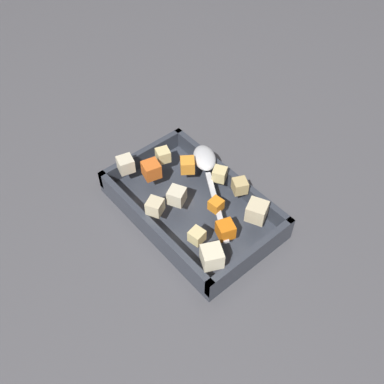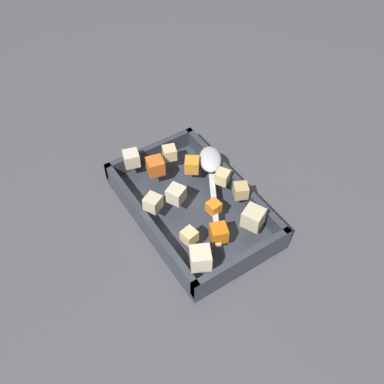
{
  "view_description": "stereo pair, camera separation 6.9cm",
  "coord_description": "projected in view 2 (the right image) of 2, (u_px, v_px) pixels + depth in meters",
  "views": [
    {
      "loc": [
        -0.42,
        0.34,
        0.68
      ],
      "look_at": [
        -0.01,
        -0.01,
        0.06
      ],
      "focal_mm": 42.23,
      "sensor_mm": 36.0,
      "label": 1
    },
    {
      "loc": [
        -0.46,
        0.28,
        0.68
      ],
      "look_at": [
        -0.01,
        -0.01,
        0.06
      ],
      "focal_mm": 42.23,
      "sensor_mm": 36.0,
      "label": 2
    }
  ],
  "objects": [
    {
      "name": "parsnip_chunk_far_right",
      "position": [
        131.0,
        159.0,
        0.87
      ],
      "size": [
        0.04,
        0.04,
        0.03
      ],
      "primitive_type": "cube",
      "rotation": [
        0.0,
        0.0,
        6.01
      ],
      "color": "beige",
      "rests_on": "baking_dish"
    },
    {
      "name": "potato_chunk_back_center",
      "position": [
        153.0,
        203.0,
        0.8
      ],
      "size": [
        0.04,
        0.04,
        0.03
      ],
      "primitive_type": "cube",
      "rotation": [
        0.0,
        0.0,
        2.04
      ],
      "color": "beige",
      "rests_on": "baking_dish"
    },
    {
      "name": "potato_chunk_corner_sw",
      "position": [
        241.0,
        191.0,
        0.82
      ],
      "size": [
        0.03,
        0.03,
        0.03
      ],
      "primitive_type": "cube",
      "rotation": [
        0.0,
        0.0,
        1.12
      ],
      "color": "tan",
      "rests_on": "baking_dish"
    },
    {
      "name": "potato_chunk_corner_nw",
      "position": [
        253.0,
        218.0,
        0.78
      ],
      "size": [
        0.04,
        0.04,
        0.03
      ],
      "primitive_type": "cube",
      "rotation": [
        0.0,
        0.0,
        2.02
      ],
      "color": "beige",
      "rests_on": "baking_dish"
    },
    {
      "name": "carrot_chunk_heap_side",
      "position": [
        192.0,
        165.0,
        0.86
      ],
      "size": [
        0.04,
        0.04,
        0.03
      ],
      "primitive_type": "cube",
      "rotation": [
        0.0,
        0.0,
        4.07
      ],
      "color": "orange",
      "rests_on": "baking_dish"
    },
    {
      "name": "potato_chunk_under_handle",
      "position": [
        189.0,
        236.0,
        0.76
      ],
      "size": [
        0.03,
        0.03,
        0.02
      ],
      "primitive_type": "cube",
      "rotation": [
        0.0,
        0.0,
        3.32
      ],
      "color": "#E0CC89",
      "rests_on": "baking_dish"
    },
    {
      "name": "potato_chunk_near_spoon",
      "position": [
        222.0,
        177.0,
        0.84
      ],
      "size": [
        0.03,
        0.03,
        0.02
      ],
      "primitive_type": "cube",
      "rotation": [
        0.0,
        0.0,
        0.55
      ],
      "color": "#E0CC89",
      "rests_on": "baking_dish"
    },
    {
      "name": "baking_dish",
      "position": [
        192.0,
        208.0,
        0.86
      ],
      "size": [
        0.32,
        0.2,
        0.05
      ],
      "color": "#333842",
      "rests_on": "ground_plane"
    },
    {
      "name": "carrot_chunk_rim_edge",
      "position": [
        214.0,
        207.0,
        0.8
      ],
      "size": [
        0.02,
        0.02,
        0.02
      ],
      "primitive_type": "cube",
      "rotation": [
        0.0,
        0.0,
        3.26
      ],
      "color": "orange",
      "rests_on": "baking_dish"
    },
    {
      "name": "potato_chunk_near_right",
      "position": [
        169.0,
        153.0,
        0.89
      ],
      "size": [
        0.03,
        0.03,
        0.03
      ],
      "primitive_type": "cube",
      "rotation": [
        0.0,
        0.0,
        1.25
      ],
      "color": "#E0CC89",
      "rests_on": "baking_dish"
    },
    {
      "name": "serving_spoon",
      "position": [
        211.0,
        165.0,
        0.87
      ],
      "size": [
        0.21,
        0.14,
        0.02
      ],
      "rotation": [
        0.0,
        0.0,
        2.61
      ],
      "color": "silver",
      "rests_on": "baking_dish"
    },
    {
      "name": "parsnip_chunk_mid_left",
      "position": [
        177.0,
        196.0,
        0.81
      ],
      "size": [
        0.04,
        0.04,
        0.03
      ],
      "primitive_type": "cube",
      "rotation": [
        0.0,
        0.0,
        3.62
      ],
      "color": "beige",
      "rests_on": "baking_dish"
    },
    {
      "name": "ground_plane",
      "position": [
        184.0,
        213.0,
        0.87
      ],
      "size": [
        4.0,
        4.0,
        0.0
      ],
      "primitive_type": "plane",
      "color": "#4C4C51"
    },
    {
      "name": "carrot_chunk_center",
      "position": [
        219.0,
        233.0,
        0.76
      ],
      "size": [
        0.04,
        0.04,
        0.03
      ],
      "primitive_type": "cube",
      "rotation": [
        0.0,
        0.0,
        5.93
      ],
      "color": "orange",
      "rests_on": "baking_dish"
    },
    {
      "name": "carrot_chunk_heap_top",
      "position": [
        155.0,
        166.0,
        0.86
      ],
      "size": [
        0.04,
        0.04,
        0.03
      ],
      "primitive_type": "cube",
      "rotation": [
        0.0,
        0.0,
        1.33
      ],
      "color": "orange",
      "rests_on": "baking_dish"
    },
    {
      "name": "potato_chunk_front_center",
      "position": [
        200.0,
        258.0,
        0.72
      ],
      "size": [
        0.04,
        0.04,
        0.03
      ],
      "primitive_type": "cube",
      "rotation": [
        0.0,
        0.0,
        5.82
      ],
      "color": "beige",
      "rests_on": "baking_dish"
    }
  ]
}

